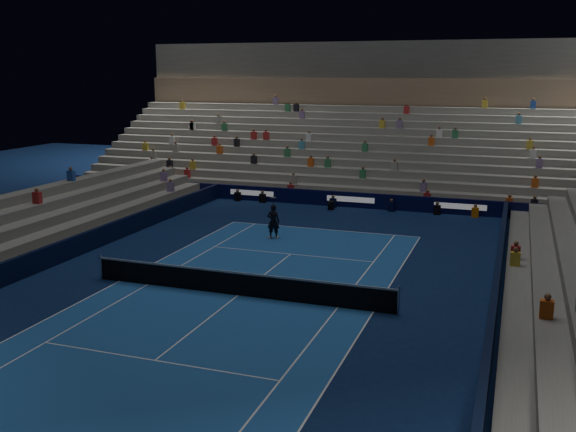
# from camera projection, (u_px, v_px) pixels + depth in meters

# --- Properties ---
(ground) EXTENTS (90.00, 90.00, 0.00)m
(ground) POSITION_uv_depth(u_px,v_px,m) (238.00, 295.00, 26.08)
(ground) COLOR #0B1B43
(ground) RESTS_ON ground
(court_surface) EXTENTS (10.97, 23.77, 0.01)m
(court_surface) POSITION_uv_depth(u_px,v_px,m) (238.00, 295.00, 26.08)
(court_surface) COLOR #1C509A
(court_surface) RESTS_ON ground
(sponsor_barrier_far) EXTENTS (44.00, 0.25, 1.00)m
(sponsor_barrier_far) POSITION_uv_depth(u_px,v_px,m) (351.00, 200.00, 43.01)
(sponsor_barrier_far) COLOR black
(sponsor_barrier_far) RESTS_ON ground
(sponsor_barrier_east) EXTENTS (0.25, 37.00, 1.00)m
(sponsor_barrier_east) POSITION_uv_depth(u_px,v_px,m) (493.00, 313.00, 22.83)
(sponsor_barrier_east) COLOR black
(sponsor_barrier_east) RESTS_ON ground
(sponsor_barrier_west) EXTENTS (0.25, 37.00, 1.00)m
(sponsor_barrier_west) POSITION_uv_depth(u_px,v_px,m) (38.00, 261.00, 29.11)
(sponsor_barrier_west) COLOR black
(sponsor_barrier_west) RESTS_ON ground
(grandstand_main) EXTENTS (44.00, 15.20, 11.20)m
(grandstand_main) POSITION_uv_depth(u_px,v_px,m) (381.00, 142.00, 51.05)
(grandstand_main) COLOR gray
(grandstand_main) RESTS_ON ground
(tennis_net) EXTENTS (12.90, 0.10, 1.10)m
(tennis_net) POSITION_uv_depth(u_px,v_px,m) (238.00, 283.00, 25.97)
(tennis_net) COLOR #B2B2B7
(tennis_net) RESTS_ON ground
(tennis_player) EXTENTS (0.72, 0.51, 1.85)m
(tennis_player) POSITION_uv_depth(u_px,v_px,m) (273.00, 222.00, 34.82)
(tennis_player) COLOR black
(tennis_player) RESTS_ON ground
(broadcast_camera) EXTENTS (0.53, 0.91, 0.53)m
(broadcast_camera) POSITION_uv_depth(u_px,v_px,m) (331.00, 205.00, 42.33)
(broadcast_camera) COLOR black
(broadcast_camera) RESTS_ON ground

